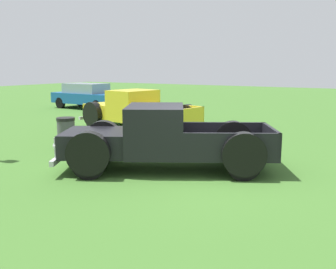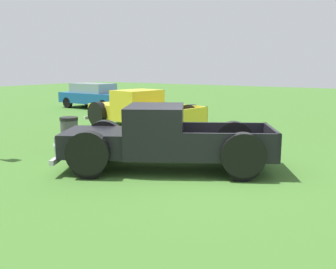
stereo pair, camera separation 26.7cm
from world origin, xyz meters
name	(u,v)px [view 2 (the right image)]	position (x,y,z in m)	size (l,w,h in m)	color
ground_plane	(195,175)	(0.00, 0.00, 0.00)	(80.00, 80.00, 0.00)	#3D6B28
pickup_truck_foreground	(153,139)	(-0.09, 1.17, 0.77)	(4.22, 5.54, 1.62)	black
pickup_truck_behind_right	(136,111)	(4.63, 5.26, 0.78)	(2.89, 5.58, 1.63)	yellow
sedan_distant_b	(94,95)	(9.67, 12.32, 0.80)	(2.10, 4.67, 1.53)	#195699
trash_can	(69,131)	(0.81, 5.11, 0.48)	(0.59, 0.59, 0.95)	#4C4C51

